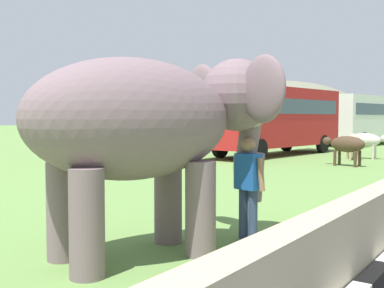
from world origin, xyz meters
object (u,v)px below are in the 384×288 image
object	(u,v)px
cow_mid	(366,141)
bus_teal	(366,116)
elephant	(155,122)
person_handler	(248,183)
cow_near	(346,145)
cow_far	(353,141)
bus_red	(275,115)
bus_white	(366,116)

from	to	relation	value
cow_mid	bus_teal	bearing A→B (deg)	14.99
bus_teal	cow_mid	world-z (taller)	bus_teal
elephant	person_handler	world-z (taller)	elephant
bus_teal	cow_near	xyz separation A→B (m)	(-26.84, -6.43, -1.21)
cow_far	cow_near	bearing A→B (deg)	-168.12
cow_near	cow_far	distance (m)	3.22
person_handler	cow_near	bearing A→B (deg)	10.45
elephant	bus_red	bearing A→B (deg)	20.04
cow_mid	cow_far	xyz separation A→B (m)	(-0.80, 0.36, 0.00)
bus_red	bus_teal	xyz separation A→B (m)	(23.28, 1.58, -0.00)
bus_teal	cow_mid	distance (m)	23.73
bus_teal	cow_near	bearing A→B (deg)	-166.52
bus_white	bus_teal	size ratio (longest dim) A/B	1.14
bus_red	bus_white	size ratio (longest dim) A/B	1.01
bus_white	cow_near	bearing A→B (deg)	-167.60
elephant	cow_near	distance (m)	14.37
bus_red	elephant	bearing A→B (deg)	-159.96
person_handler	bus_red	world-z (taller)	bus_red
bus_red	bus_white	distance (m)	12.70
elephant	person_handler	distance (m)	1.92
bus_white	elephant	bearing A→B (deg)	-170.31
cow_mid	cow_near	bearing A→B (deg)	-175.63
person_handler	bus_red	xyz separation A→B (m)	(16.31, 7.21, 1.16)
bus_red	person_handler	bearing A→B (deg)	-156.16
bus_red	cow_mid	distance (m)	4.73
bus_white	bus_teal	distance (m)	11.02
elephant	bus_teal	size ratio (longest dim) A/B	0.46
cow_far	person_handler	bearing A→B (deg)	-169.26
cow_near	cow_far	world-z (taller)	same
cow_far	bus_teal	bearing A→B (deg)	13.69
bus_white	cow_far	world-z (taller)	bus_white
cow_far	elephant	bearing A→B (deg)	-172.47
bus_white	cow_near	world-z (taller)	bus_white
bus_teal	cow_mid	xyz separation A→B (m)	(-22.89, -6.13, -1.21)
bus_red	cow_mid	world-z (taller)	bus_red
elephant	cow_mid	bearing A→B (deg)	6.08
bus_white	cow_mid	size ratio (longest dim) A/B	5.27
elephant	bus_white	world-z (taller)	bus_white
cow_near	elephant	bearing A→B (deg)	-173.44
elephant	cow_far	bearing A→B (deg)	7.53
bus_white	bus_teal	xyz separation A→B (m)	(10.64, 2.87, -0.00)
cow_near	bus_white	bearing A→B (deg)	12.40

